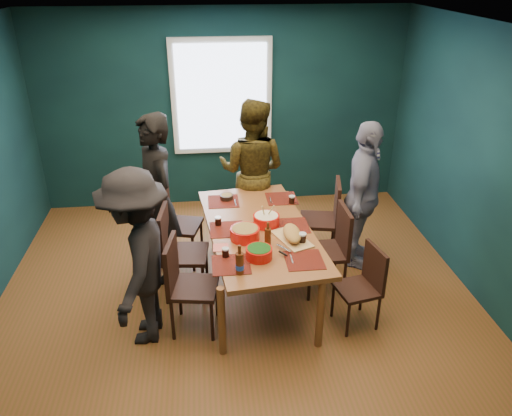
{
  "coord_description": "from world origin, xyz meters",
  "views": [
    {
      "loc": [
        -0.28,
        -4.2,
        3.21
      ],
      "look_at": [
        0.21,
        0.18,
        1.0
      ],
      "focal_mm": 35.0,
      "sensor_mm": 36.0,
      "label": 1
    }
  ],
  "objects_px": {
    "chair_right_mid": "(333,244)",
    "chair_left_mid": "(176,246)",
    "chair_right_far": "(327,214)",
    "person_near_left": "(138,259)",
    "bowl_herbs": "(259,253)",
    "chair_left_near": "(184,279)",
    "cutting_board": "(292,235)",
    "bowl_salad": "(245,233)",
    "chair_left_far": "(172,218)",
    "person_far_left": "(156,200)",
    "person_right": "(363,196)",
    "person_back": "(252,171)",
    "bowl_dumpling": "(266,220)",
    "dining_table": "(259,234)",
    "chair_right_near": "(365,281)"
  },
  "relations": [
    {
      "from": "chair_left_mid",
      "to": "bowl_dumpling",
      "type": "bearing_deg",
      "value": 6.6
    },
    {
      "from": "person_right",
      "to": "cutting_board",
      "type": "relative_size",
      "value": 2.91
    },
    {
      "from": "dining_table",
      "to": "person_back",
      "type": "relative_size",
      "value": 1.18
    },
    {
      "from": "chair_right_far",
      "to": "person_right",
      "type": "xyz_separation_m",
      "value": [
        0.34,
        -0.19,
        0.3
      ]
    },
    {
      "from": "person_back",
      "to": "bowl_dumpling",
      "type": "xyz_separation_m",
      "value": [
        0.02,
        -1.16,
        -0.07
      ]
    },
    {
      "from": "bowl_herbs",
      "to": "chair_right_far",
      "type": "bearing_deg",
      "value": 51.59
    },
    {
      "from": "person_far_left",
      "to": "person_right",
      "type": "height_order",
      "value": "person_far_left"
    },
    {
      "from": "chair_left_far",
      "to": "bowl_salad",
      "type": "height_order",
      "value": "chair_left_far"
    },
    {
      "from": "dining_table",
      "to": "chair_right_near",
      "type": "height_order",
      "value": "chair_right_near"
    },
    {
      "from": "person_right",
      "to": "cutting_board",
      "type": "bearing_deg",
      "value": 151.87
    },
    {
      "from": "bowl_herbs",
      "to": "chair_right_near",
      "type": "bearing_deg",
      "value": -3.77
    },
    {
      "from": "dining_table",
      "to": "chair_right_far",
      "type": "bearing_deg",
      "value": 29.27
    },
    {
      "from": "chair_left_near",
      "to": "cutting_board",
      "type": "bearing_deg",
      "value": 22.4
    },
    {
      "from": "chair_left_mid",
      "to": "cutting_board",
      "type": "xyz_separation_m",
      "value": [
        1.14,
        -0.32,
        0.25
      ]
    },
    {
      "from": "chair_right_near",
      "to": "person_back",
      "type": "xyz_separation_m",
      "value": [
        -0.88,
        1.85,
        0.41
      ]
    },
    {
      "from": "person_near_left",
      "to": "bowl_dumpling",
      "type": "xyz_separation_m",
      "value": [
        1.23,
        0.64,
        -0.02
      ]
    },
    {
      "from": "chair_right_far",
      "to": "person_near_left",
      "type": "bearing_deg",
      "value": -137.26
    },
    {
      "from": "chair_right_mid",
      "to": "chair_left_mid",
      "type": "bearing_deg",
      "value": 175.63
    },
    {
      "from": "chair_left_mid",
      "to": "bowl_salad",
      "type": "bearing_deg",
      "value": -13.75
    },
    {
      "from": "person_back",
      "to": "person_near_left",
      "type": "distance_m",
      "value": 2.17
    },
    {
      "from": "dining_table",
      "to": "chair_left_mid",
      "type": "distance_m",
      "value": 0.87
    },
    {
      "from": "dining_table",
      "to": "chair_right_far",
      "type": "distance_m",
      "value": 1.08
    },
    {
      "from": "chair_left_mid",
      "to": "person_far_left",
      "type": "height_order",
      "value": "person_far_left"
    },
    {
      "from": "chair_left_mid",
      "to": "person_near_left",
      "type": "relative_size",
      "value": 0.59
    },
    {
      "from": "chair_left_far",
      "to": "person_far_left",
      "type": "height_order",
      "value": "person_far_left"
    },
    {
      "from": "chair_right_near",
      "to": "cutting_board",
      "type": "xyz_separation_m",
      "value": [
        -0.65,
        0.36,
        0.34
      ]
    },
    {
      "from": "chair_right_mid",
      "to": "bowl_salad",
      "type": "height_order",
      "value": "chair_right_mid"
    },
    {
      "from": "chair_left_far",
      "to": "chair_right_mid",
      "type": "relative_size",
      "value": 1.01
    },
    {
      "from": "chair_right_far",
      "to": "bowl_dumpling",
      "type": "bearing_deg",
      "value": -132.66
    },
    {
      "from": "chair_right_near",
      "to": "person_near_left",
      "type": "relative_size",
      "value": 0.49
    },
    {
      "from": "chair_right_far",
      "to": "bowl_salad",
      "type": "bearing_deg",
      "value": -129.64
    },
    {
      "from": "person_right",
      "to": "bowl_herbs",
      "type": "relative_size",
      "value": 6.97
    },
    {
      "from": "bowl_salad",
      "to": "person_back",
      "type": "bearing_deg",
      "value": 81.22
    },
    {
      "from": "chair_left_near",
      "to": "person_near_left",
      "type": "bearing_deg",
      "value": -161.15
    },
    {
      "from": "chair_left_mid",
      "to": "person_back",
      "type": "height_order",
      "value": "person_back"
    },
    {
      "from": "chair_right_near",
      "to": "person_back",
      "type": "bearing_deg",
      "value": 103.42
    },
    {
      "from": "dining_table",
      "to": "person_back",
      "type": "distance_m",
      "value": 1.24
    },
    {
      "from": "chair_left_mid",
      "to": "chair_right_near",
      "type": "relative_size",
      "value": 1.2
    },
    {
      "from": "chair_right_far",
      "to": "cutting_board",
      "type": "xyz_separation_m",
      "value": [
        -0.59,
        -0.9,
        0.26
      ]
    },
    {
      "from": "dining_table",
      "to": "person_back",
      "type": "xyz_separation_m",
      "value": [
        0.05,
        1.22,
        0.2
      ]
    },
    {
      "from": "bowl_dumpling",
      "to": "chair_left_near",
      "type": "bearing_deg",
      "value": -145.65
    },
    {
      "from": "chair_right_mid",
      "to": "person_back",
      "type": "distance_m",
      "value": 1.5
    },
    {
      "from": "person_back",
      "to": "bowl_salad",
      "type": "xyz_separation_m",
      "value": [
        -0.22,
        -1.42,
        -0.06
      ]
    },
    {
      "from": "chair_right_far",
      "to": "person_near_left",
      "type": "xyz_separation_m",
      "value": [
        -2.02,
        -1.21,
        0.28
      ]
    },
    {
      "from": "dining_table",
      "to": "person_back",
      "type": "height_order",
      "value": "person_back"
    },
    {
      "from": "person_right",
      "to": "bowl_herbs",
      "type": "xyz_separation_m",
      "value": [
        -1.28,
        -0.99,
        -0.03
      ]
    },
    {
      "from": "bowl_salad",
      "to": "bowl_herbs",
      "type": "distance_m",
      "value": 0.38
    },
    {
      "from": "person_right",
      "to": "person_far_left",
      "type": "bearing_deg",
      "value": 114.63
    },
    {
      "from": "person_back",
      "to": "bowl_dumpling",
      "type": "bearing_deg",
      "value": 114.01
    },
    {
      "from": "chair_left_far",
      "to": "bowl_salad",
      "type": "xyz_separation_m",
      "value": [
        0.75,
        -0.91,
        0.26
      ]
    }
  ]
}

